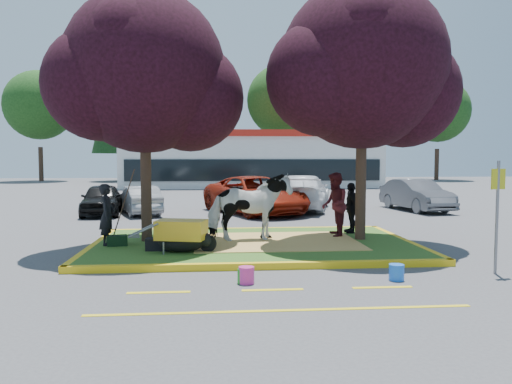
{
  "coord_description": "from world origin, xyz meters",
  "views": [
    {
      "loc": [
        -1.04,
        -12.85,
        2.35
      ],
      "look_at": [
        0.1,
        0.5,
        1.42
      ],
      "focal_mm": 35.0,
      "sensor_mm": 36.0,
      "label": 1
    }
  ],
  "objects": [
    {
      "name": "ground",
      "position": [
        0.0,
        0.0,
        0.0
      ],
      "size": [
        90.0,
        90.0,
        0.0
      ],
      "primitive_type": "plane",
      "color": "#424244",
      "rests_on": "ground"
    },
    {
      "name": "median_island",
      "position": [
        0.0,
        0.0,
        0.07
      ],
      "size": [
        8.0,
        5.0,
        0.15
      ],
      "primitive_type": "cube",
      "color": "#31581B",
      "rests_on": "ground"
    },
    {
      "name": "curb_near",
      "position": [
        0.0,
        -2.58,
        0.07
      ],
      "size": [
        8.3,
        0.16,
        0.15
      ],
      "primitive_type": "cube",
      "color": "yellow",
      "rests_on": "ground"
    },
    {
      "name": "curb_far",
      "position": [
        0.0,
        2.58,
        0.07
      ],
      "size": [
        8.3,
        0.16,
        0.15
      ],
      "primitive_type": "cube",
      "color": "yellow",
      "rests_on": "ground"
    },
    {
      "name": "curb_left",
      "position": [
        -4.08,
        0.0,
        0.07
      ],
      "size": [
        0.16,
        5.3,
        0.15
      ],
      "primitive_type": "cube",
      "color": "yellow",
      "rests_on": "ground"
    },
    {
      "name": "curb_right",
      "position": [
        4.08,
        0.0,
        0.07
      ],
      "size": [
        0.16,
        5.3,
        0.15
      ],
      "primitive_type": "cube",
      "color": "yellow",
      "rests_on": "ground"
    },
    {
      "name": "straw_bedding",
      "position": [
        0.6,
        0.0,
        0.15
      ],
      "size": [
        4.2,
        3.0,
        0.01
      ],
      "primitive_type": "cube",
      "color": "#DEAE5B",
      "rests_on": "median_island"
    },
    {
      "name": "tree_purple_left",
      "position": [
        -2.78,
        0.38,
        4.36
      ],
      "size": [
        5.06,
        4.2,
        6.51
      ],
      "color": "black",
      "rests_on": "median_island"
    },
    {
      "name": "tree_purple_right",
      "position": [
        2.92,
        0.18,
        4.56
      ],
      "size": [
        5.3,
        4.4,
        6.82
      ],
      "color": "black",
      "rests_on": "median_island"
    },
    {
      "name": "fire_lane_stripe_a",
      "position": [
        -2.0,
        -4.2,
        0.0
      ],
      "size": [
        1.1,
        0.12,
        0.01
      ],
      "primitive_type": "cube",
      "color": "yellow",
      "rests_on": "ground"
    },
    {
      "name": "fire_lane_stripe_b",
      "position": [
        0.0,
        -4.2,
        0.0
      ],
      "size": [
        1.1,
        0.12,
        0.01
      ],
      "primitive_type": "cube",
      "color": "yellow",
      "rests_on": "ground"
    },
    {
      "name": "fire_lane_stripe_c",
      "position": [
        2.0,
        -4.2,
        0.0
      ],
      "size": [
        1.1,
        0.12,
        0.01
      ],
      "primitive_type": "cube",
      "color": "yellow",
      "rests_on": "ground"
    },
    {
      "name": "fire_lane_long",
      "position": [
        0.0,
        -5.4,
        0.0
      ],
      "size": [
        6.0,
        0.1,
        0.01
      ],
      "primitive_type": "cube",
      "color": "yellow",
      "rests_on": "ground"
    },
    {
      "name": "retail_building",
      "position": [
        2.0,
        27.98,
        2.25
      ],
      "size": [
        20.4,
        8.4,
        4.4
      ],
      "color": "silver",
      "rests_on": "ground"
    },
    {
      "name": "treeline",
      "position": [
        1.23,
        37.61,
        7.73
      ],
      "size": [
        46.58,
        7.8,
        14.63
      ],
      "color": "black",
      "rests_on": "ground"
    },
    {
      "name": "cow",
      "position": [
        -0.11,
        0.12,
        1.05
      ],
      "size": [
        2.27,
        1.37,
        1.79
      ],
      "primitive_type": "imported",
      "rotation": [
        0.0,
        0.0,
        1.77
      ],
      "color": "white",
      "rests_on": "median_island"
    },
    {
      "name": "calf",
      "position": [
        -1.77,
        -1.23,
        0.39
      ],
      "size": [
        1.18,
        0.74,
        0.49
      ],
      "primitive_type": "ellipsoid",
      "rotation": [
        0.0,
        0.0,
        0.09
      ],
      "color": "black",
      "rests_on": "median_island"
    },
    {
      "name": "handler",
      "position": [
        -3.7,
        -0.16,
        0.92
      ],
      "size": [
        0.37,
        0.57,
        1.54
      ],
      "primitive_type": "imported",
      "rotation": [
        0.0,
        0.0,
        1.58
      ],
      "color": "black",
      "rests_on": "median_island"
    },
    {
      "name": "visitor_a",
      "position": [
        2.33,
        0.73,
        1.04
      ],
      "size": [
        0.77,
        0.94,
        1.78
      ],
      "primitive_type": "imported",
      "rotation": [
        0.0,
        0.0,
        -1.69
      ],
      "color": "#491419",
      "rests_on": "median_island"
    },
    {
      "name": "visitor_b",
      "position": [
        2.96,
        1.35,
        0.88
      ],
      "size": [
        0.39,
        0.87,
        1.47
      ],
      "primitive_type": "imported",
      "rotation": [
        0.0,
        0.0,
        -1.54
      ],
      "color": "black",
      "rests_on": "median_island"
    },
    {
      "name": "wheelbarrow",
      "position": [
        -1.77,
        -1.32,
        0.67
      ],
      "size": [
        2.0,
        0.91,
        0.75
      ],
      "rotation": [
        0.0,
        0.0,
        -0.24
      ],
      "color": "black",
      "rests_on": "median_island"
    },
    {
      "name": "gear_bag_dark",
      "position": [
        -2.35,
        -0.99,
        0.3
      ],
      "size": [
        0.59,
        0.35,
        0.29
      ],
      "primitive_type": "cube",
      "rotation": [
        0.0,
        0.0,
        -0.07
      ],
      "color": "black",
      "rests_on": "median_island"
    },
    {
      "name": "gear_bag_green",
      "position": [
        -3.44,
        -0.28,
        0.28
      ],
      "size": [
        0.53,
        0.39,
        0.26
      ],
      "primitive_type": "cube",
      "rotation": [
        0.0,
        0.0,
        0.18
      ],
      "color": "black",
      "rests_on": "median_island"
    },
    {
      "name": "sign_post",
      "position": [
        4.63,
        -3.36,
        1.39
      ],
      "size": [
        0.32,
        0.09,
        2.29
      ],
      "rotation": [
        0.0,
        0.0,
        0.18
      ],
      "color": "slate",
      "rests_on": "ground"
    },
    {
      "name": "bucket_green",
      "position": [
        -0.47,
        -3.69,
        0.14
      ],
      "size": [
        0.29,
        0.29,
        0.27
      ],
      "primitive_type": "cylinder",
      "rotation": [
        0.0,
        0.0,
        -0.15
      ],
      "color": "#16951A",
      "rests_on": "ground"
    },
    {
      "name": "bucket_pink",
      "position": [
        -0.43,
        -3.71,
        0.16
      ],
      "size": [
        0.33,
        0.33,
        0.32
      ],
      "primitive_type": "cylinder",
      "rotation": [
        0.0,
        0.0,
        -0.14
      ],
      "color": "#D72F8C",
      "rests_on": "ground"
    },
    {
      "name": "bucket_blue",
      "position": [
        2.45,
        -3.7,
        0.15
      ],
      "size": [
        0.36,
        0.36,
        0.31
      ],
      "primitive_type": "cylinder",
      "rotation": [
        0.0,
        0.0,
        0.31
      ],
      "color": "blue",
      "rests_on": "ground"
    },
    {
      "name": "car_black",
      "position": [
        -5.6,
        7.94,
        0.63
      ],
      "size": [
        1.93,
        3.88,
        1.27
      ],
      "primitive_type": "imported",
      "rotation": [
        0.0,
        0.0,
        0.12
      ],
      "color": "black",
      "rests_on": "ground"
    },
    {
      "name": "car_silver",
      "position": [
        -4.07,
        8.03,
        0.59
      ],
      "size": [
        2.3,
        3.78,
        1.18
      ],
      "primitive_type": "imported",
      "rotation": [
        0.0,
        0.0,
        3.46
      ],
      "color": "gray",
      "rests_on": "ground"
    },
    {
      "name": "car_red",
      "position": [
        0.7,
        7.95,
        0.78
      ],
      "size": [
        4.69,
        6.17,
        1.56
      ],
      "primitive_type": "imported",
      "rotation": [
        0.0,
        0.0,
        0.43
      ],
      "color": "maroon",
      "rests_on": "ground"
    },
    {
      "name": "car_white",
      "position": [
        2.94,
        9.14,
        0.78
      ],
      "size": [
        3.54,
        5.77,
        1.56
      ],
      "primitive_type": "imported",
      "rotation": [
        0.0,
        0.0,
        2.87
      ],
      "color": "white",
      "rests_on": "ground"
    },
    {
      "name": "car_grey",
      "position": [
        7.89,
        8.41,
        0.69
      ],
      "size": [
        2.05,
        4.37,
        1.38
      ],
      "primitive_type": "imported",
      "rotation": [
        0.0,
        0.0,
        0.14
      ],
      "color": "#525459",
      "rests_on": "ground"
    }
  ]
}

